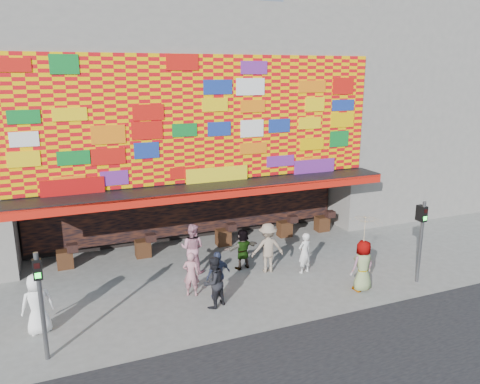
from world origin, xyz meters
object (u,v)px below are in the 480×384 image
(ped_e, at_px, (218,275))
(parasol, at_px, (365,230))
(ped_g, at_px, (363,266))
(ped_h, at_px, (304,253))
(ped_a, at_px, (37,304))
(signal_left, at_px, (40,294))
(signal_right, at_px, (422,233))
(ped_f, at_px, (243,249))
(ped_b, at_px, (191,274))
(ped_d, at_px, (268,248))
(ped_i, at_px, (192,248))
(ped_c, at_px, (213,282))

(ped_e, relative_size, parasol, 0.84)
(ped_g, xyz_separation_m, ped_h, (-1.11, 2.04, -0.12))
(ped_a, xyz_separation_m, ped_h, (9.20, 0.77, -0.12))
(signal_left, bearing_deg, ped_g, 1.14)
(signal_right, xyz_separation_m, ped_g, (-2.27, 0.20, -0.96))
(ped_h, bearing_deg, ped_e, -3.49)
(ped_f, bearing_deg, ped_e, 39.05)
(ped_b, bearing_deg, ped_d, -140.70)
(ped_a, xyz_separation_m, ped_g, (10.31, -1.27, -0.00))
(ped_d, distance_m, parasol, 3.76)
(ped_i, bearing_deg, ped_d, -166.72)
(ped_c, height_order, ped_d, ped_d)
(signal_right, xyz_separation_m, ped_h, (-3.38, 2.24, -1.08))
(ped_h, bearing_deg, ped_f, -45.97)
(ped_c, xyz_separation_m, ped_d, (2.80, 1.84, 0.10))
(ped_f, distance_m, ped_i, 1.92)
(ped_i, distance_m, parasol, 6.33)
(ped_f, distance_m, ped_g, 4.52)
(signal_left, relative_size, ped_e, 1.84)
(signal_right, xyz_separation_m, ped_b, (-7.84, 2.05, -1.09))
(ped_f, height_order, ped_g, ped_g)
(ped_e, bearing_deg, ped_f, -150.43)
(ped_i, bearing_deg, ped_f, -157.78)
(ped_a, bearing_deg, ped_i, -163.79)
(ped_d, height_order, ped_f, ped_d)
(signal_right, distance_m, ped_d, 5.50)
(signal_right, height_order, ped_i, signal_right)
(ped_h, bearing_deg, signal_right, 132.49)
(signal_left, xyz_separation_m, ped_g, (10.13, 0.20, -0.96))
(signal_right, height_order, ped_f, signal_right)
(signal_left, distance_m, parasol, 10.14)
(signal_left, xyz_separation_m, ped_c, (5.00, 1.02, -1.01))
(ped_d, bearing_deg, ped_c, 42.72)
(signal_right, xyz_separation_m, ped_i, (-7.23, 3.92, -0.92))
(ped_d, bearing_deg, ped_b, 23.50)
(signal_right, bearing_deg, ped_g, 174.94)
(ped_d, height_order, ped_h, ped_d)
(ped_a, xyz_separation_m, ped_i, (5.35, 2.45, 0.04))
(ped_f, relative_size, ped_i, 0.83)
(parasol, bearing_deg, ped_f, 133.28)
(signal_right, distance_m, ped_b, 8.17)
(ped_a, bearing_deg, ped_f, -172.74)
(signal_right, distance_m, parasol, 2.31)
(ped_b, xyz_separation_m, ped_c, (0.43, -1.03, 0.08))
(signal_right, bearing_deg, ped_a, 173.33)
(ped_c, height_order, ped_i, ped_i)
(signal_right, relative_size, ped_i, 1.59)
(ped_c, bearing_deg, parasol, 144.76)
(ped_f, distance_m, parasol, 4.73)
(signal_right, xyz_separation_m, ped_a, (-12.58, 1.47, -0.95))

